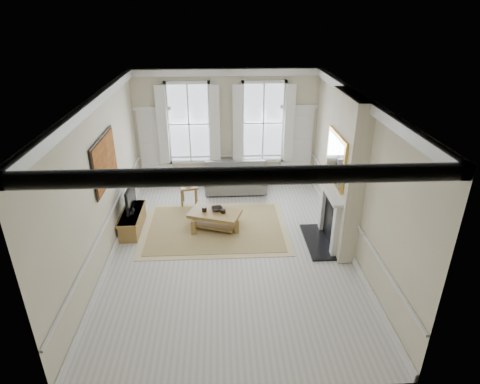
{
  "coord_description": "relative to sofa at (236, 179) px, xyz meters",
  "views": [
    {
      "loc": [
        -0.19,
        -7.52,
        5.01
      ],
      "look_at": [
        0.22,
        0.37,
        1.25
      ],
      "focal_mm": 30.0,
      "sensor_mm": 36.0,
      "label": 1
    }
  ],
  "objects": [
    {
      "name": "floor",
      "position": [
        -0.24,
        -3.11,
        -0.35
      ],
      "size": [
        7.2,
        7.2,
        0.0
      ],
      "primitive_type": "plane",
      "color": "#B7B5AD",
      "rests_on": "ground"
    },
    {
      "name": "ceiling",
      "position": [
        -0.24,
        -3.11,
        3.05
      ],
      "size": [
        7.2,
        7.2,
        0.0
      ],
      "primitive_type": "plane",
      "rotation": [
        3.14,
        0.0,
        0.0
      ],
      "color": "white",
      "rests_on": "back_wall"
    },
    {
      "name": "back_wall",
      "position": [
        -0.24,
        0.49,
        1.35
      ],
      "size": [
        5.2,
        0.0,
        5.2
      ],
      "primitive_type": "plane",
      "rotation": [
        1.57,
        0.0,
        0.0
      ],
      "color": "beige",
      "rests_on": "floor"
    },
    {
      "name": "left_wall",
      "position": [
        -2.84,
        -3.11,
        1.35
      ],
      "size": [
        0.0,
        7.2,
        7.2
      ],
      "primitive_type": "plane",
      "rotation": [
        1.57,
        0.0,
        1.57
      ],
      "color": "beige",
      "rests_on": "floor"
    },
    {
      "name": "right_wall",
      "position": [
        2.36,
        -3.11,
        1.35
      ],
      "size": [
        0.0,
        7.2,
        7.2
      ],
      "primitive_type": "plane",
      "rotation": [
        1.57,
        0.0,
        -1.57
      ],
      "color": "beige",
      "rests_on": "floor"
    },
    {
      "name": "window_left",
      "position": [
        -1.29,
        0.44,
        1.55
      ],
      "size": [
        1.26,
        0.2,
        2.2
      ],
      "primitive_type": null,
      "color": "#B2BCC6",
      "rests_on": "back_wall"
    },
    {
      "name": "window_right",
      "position": [
        0.81,
        0.44,
        1.55
      ],
      "size": [
        1.26,
        0.2,
        2.2
      ],
      "primitive_type": null,
      "color": "#B2BCC6",
      "rests_on": "back_wall"
    },
    {
      "name": "door_left",
      "position": [
        -2.29,
        0.45,
        0.8
      ],
      "size": [
        0.9,
        0.08,
        2.3
      ],
      "primitive_type": "cube",
      "color": "silver",
      "rests_on": "floor"
    },
    {
      "name": "door_right",
      "position": [
        1.81,
        0.45,
        0.8
      ],
      "size": [
        0.9,
        0.08,
        2.3
      ],
      "primitive_type": "cube",
      "color": "silver",
      "rests_on": "floor"
    },
    {
      "name": "painting",
      "position": [
        -2.8,
        -2.81,
        1.7
      ],
      "size": [
        0.05,
        1.66,
        1.06
      ],
      "primitive_type": "cube",
      "color": "#A96C1D",
      "rests_on": "left_wall"
    },
    {
      "name": "chimney_breast",
      "position": [
        2.19,
        -2.91,
        1.35
      ],
      "size": [
        0.35,
        1.7,
        3.38
      ],
      "primitive_type": "cube",
      "color": "beige",
      "rests_on": "floor"
    },
    {
      "name": "hearth",
      "position": [
        1.76,
        -2.91,
        -0.33
      ],
      "size": [
        0.55,
        1.5,
        0.05
      ],
      "primitive_type": "cube",
      "color": "black",
      "rests_on": "floor"
    },
    {
      "name": "fireplace",
      "position": [
        1.96,
        -2.91,
        0.38
      ],
      "size": [
        0.21,
        1.45,
        1.33
      ],
      "color": "silver",
      "rests_on": "floor"
    },
    {
      "name": "mirror",
      "position": [
        1.97,
        -2.91,
        1.7
      ],
      "size": [
        0.06,
        1.26,
        1.06
      ],
      "primitive_type": "cube",
      "color": "gold",
      "rests_on": "chimney_breast"
    },
    {
      "name": "sofa",
      "position": [
        0.0,
        0.0,
        0.0
      ],
      "size": [
        1.75,
        0.85,
        0.84
      ],
      "color": "slate",
      "rests_on": "floor"
    },
    {
      "name": "side_table",
      "position": [
        -1.3,
        -0.79,
        0.09
      ],
      "size": [
        0.53,
        0.53,
        0.55
      ],
      "rotation": [
        0.0,
        0.0,
        0.21
      ],
      "color": "olive",
      "rests_on": "floor"
    },
    {
      "name": "rug",
      "position": [
        -0.59,
        -2.15,
        -0.34
      ],
      "size": [
        3.5,
        2.6,
        0.02
      ],
      "primitive_type": "cube",
      "color": "#9C8551",
      "rests_on": "floor"
    },
    {
      "name": "coffee_table",
      "position": [
        -0.59,
        -2.15,
        0.01
      ],
      "size": [
        1.36,
        1.05,
        0.45
      ],
      "rotation": [
        0.0,
        0.0,
        -0.34
      ],
      "color": "olive",
      "rests_on": "rug"
    },
    {
      "name": "ceramic_pot_a",
      "position": [
        -0.84,
        -2.1,
        0.15
      ],
      "size": [
        0.12,
        0.12,
        0.12
      ],
      "primitive_type": "cylinder",
      "color": "black",
      "rests_on": "coffee_table"
    },
    {
      "name": "ceramic_pot_b",
      "position": [
        -0.39,
        -2.2,
        0.14
      ],
      "size": [
        0.12,
        0.12,
        0.09
      ],
      "primitive_type": "cylinder",
      "color": "black",
      "rests_on": "coffee_table"
    },
    {
      "name": "bowl",
      "position": [
        -0.54,
        -2.05,
        0.13
      ],
      "size": [
        0.32,
        0.32,
        0.07
      ],
      "primitive_type": "imported",
      "rotation": [
        0.0,
        0.0,
        0.18
      ],
      "color": "black",
      "rests_on": "coffee_table"
    },
    {
      "name": "tv_stand",
      "position": [
        -2.58,
        -2.08,
        -0.12
      ],
      "size": [
        0.42,
        1.3,
        0.46
      ],
      "primitive_type": "cube",
      "color": "olive",
      "rests_on": "floor"
    },
    {
      "name": "tv",
      "position": [
        -2.56,
        -2.08,
        0.51
      ],
      "size": [
        0.08,
        0.9,
        0.68
      ],
      "color": "black",
      "rests_on": "tv_stand"
    }
  ]
}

